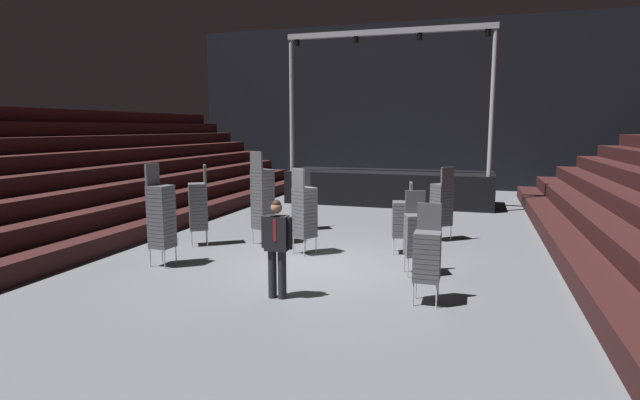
{
  "coord_description": "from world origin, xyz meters",
  "views": [
    {
      "loc": [
        3.24,
        -10.05,
        2.99
      ],
      "look_at": [
        -0.0,
        0.31,
        1.4
      ],
      "focal_mm": 28.02,
      "sensor_mm": 36.0,
      "label": 1
    }
  ],
  "objects_px": {
    "chair_stack_mid_right": "(304,211)",
    "chair_stack_rear_left": "(416,233)",
    "chair_stack_mid_centre": "(427,254)",
    "chair_stack_front_left": "(198,205)",
    "chair_stack_rear_right": "(161,215)",
    "chair_stack_front_right": "(262,198)",
    "chair_stack_mid_left": "(442,204)",
    "chair_stack_rear_centre": "(402,218)",
    "stage_riser": "(389,185)",
    "chair_stack_aisle_left": "(305,200)",
    "man_with_tie": "(277,243)"
  },
  "relations": [
    {
      "from": "chair_stack_rear_centre",
      "to": "chair_stack_front_left",
      "type": "bearing_deg",
      "value": 86.71
    },
    {
      "from": "chair_stack_mid_left",
      "to": "chair_stack_rear_centre",
      "type": "bearing_deg",
      "value": -158.59
    },
    {
      "from": "chair_stack_front_right",
      "to": "chair_stack_mid_left",
      "type": "distance_m",
      "value": 4.72
    },
    {
      "from": "chair_stack_front_left",
      "to": "chair_stack_mid_right",
      "type": "relative_size",
      "value": 1.0
    },
    {
      "from": "chair_stack_mid_right",
      "to": "chair_stack_rear_left",
      "type": "height_order",
      "value": "chair_stack_mid_right"
    },
    {
      "from": "chair_stack_front_left",
      "to": "chair_stack_mid_left",
      "type": "relative_size",
      "value": 1.04
    },
    {
      "from": "stage_riser",
      "to": "chair_stack_aisle_left",
      "type": "relative_size",
      "value": 4.61
    },
    {
      "from": "chair_stack_mid_centre",
      "to": "chair_stack_front_left",
      "type": "bearing_deg",
      "value": -24.02
    },
    {
      "from": "chair_stack_mid_centre",
      "to": "chair_stack_aisle_left",
      "type": "distance_m",
      "value": 6.64
    },
    {
      "from": "chair_stack_rear_left",
      "to": "chair_stack_aisle_left",
      "type": "height_order",
      "value": "same"
    },
    {
      "from": "chair_stack_rear_right",
      "to": "chair_stack_rear_left",
      "type": "bearing_deg",
      "value": 104.84
    },
    {
      "from": "chair_stack_front_left",
      "to": "chair_stack_rear_right",
      "type": "height_order",
      "value": "chair_stack_rear_right"
    },
    {
      "from": "chair_stack_rear_left",
      "to": "chair_stack_aisle_left",
      "type": "relative_size",
      "value": 1.0
    },
    {
      "from": "chair_stack_front_left",
      "to": "chair_stack_mid_left",
      "type": "height_order",
      "value": "chair_stack_front_left"
    },
    {
      "from": "stage_riser",
      "to": "man_with_tie",
      "type": "bearing_deg",
      "value": -90.05
    },
    {
      "from": "chair_stack_front_left",
      "to": "chair_stack_rear_right",
      "type": "bearing_deg",
      "value": 152.93
    },
    {
      "from": "chair_stack_front_left",
      "to": "chair_stack_rear_centre",
      "type": "relative_size",
      "value": 1.2
    },
    {
      "from": "stage_riser",
      "to": "chair_stack_rear_left",
      "type": "height_order",
      "value": "stage_riser"
    },
    {
      "from": "chair_stack_mid_right",
      "to": "chair_stack_rear_left",
      "type": "relative_size",
      "value": 1.2
    },
    {
      "from": "chair_stack_front_left",
      "to": "chair_stack_mid_right",
      "type": "xyz_separation_m",
      "value": [
        2.85,
        -0.04,
        0.0
      ]
    },
    {
      "from": "chair_stack_front_right",
      "to": "chair_stack_front_left",
      "type": "bearing_deg",
      "value": -134.74
    },
    {
      "from": "chair_stack_mid_left",
      "to": "chair_stack_rear_left",
      "type": "xyz_separation_m",
      "value": [
        -0.28,
        -3.4,
        -0.13
      ]
    },
    {
      "from": "chair_stack_rear_right",
      "to": "chair_stack_mid_centre",
      "type": "bearing_deg",
      "value": 87.88
    },
    {
      "from": "chair_stack_mid_left",
      "to": "chair_stack_rear_centre",
      "type": "height_order",
      "value": "chair_stack_mid_left"
    },
    {
      "from": "chair_stack_rear_left",
      "to": "chair_stack_rear_right",
      "type": "bearing_deg",
      "value": -8.02
    },
    {
      "from": "stage_riser",
      "to": "chair_stack_mid_left",
      "type": "xyz_separation_m",
      "value": [
        2.42,
        -6.06,
        0.25
      ]
    },
    {
      "from": "chair_stack_rear_right",
      "to": "chair_stack_aisle_left",
      "type": "relative_size",
      "value": 1.3
    },
    {
      "from": "chair_stack_mid_left",
      "to": "chair_stack_aisle_left",
      "type": "distance_m",
      "value": 3.93
    },
    {
      "from": "chair_stack_front_left",
      "to": "chair_stack_rear_left",
      "type": "relative_size",
      "value": 1.2
    },
    {
      "from": "chair_stack_mid_left",
      "to": "chair_stack_rear_left",
      "type": "bearing_deg",
      "value": -138.68
    },
    {
      "from": "stage_riser",
      "to": "chair_stack_front_left",
      "type": "height_order",
      "value": "stage_riser"
    },
    {
      "from": "chair_stack_front_left",
      "to": "chair_stack_rear_centre",
      "type": "xyz_separation_m",
      "value": [
        5.06,
        0.69,
        -0.17
      ]
    },
    {
      "from": "man_with_tie",
      "to": "chair_stack_rear_centre",
      "type": "xyz_separation_m",
      "value": [
        1.64,
        3.82,
        -0.13
      ]
    },
    {
      "from": "chair_stack_front_right",
      "to": "chair_stack_mid_left",
      "type": "height_order",
      "value": "chair_stack_front_right"
    },
    {
      "from": "chair_stack_rear_left",
      "to": "chair_stack_rear_centre",
      "type": "xyz_separation_m",
      "value": [
        -0.52,
        1.66,
        0.0
      ]
    },
    {
      "from": "chair_stack_mid_centre",
      "to": "chair_stack_rear_centre",
      "type": "relative_size",
      "value": 1.0
    },
    {
      "from": "chair_stack_front_right",
      "to": "chair_stack_rear_right",
      "type": "distance_m",
      "value": 2.82
    },
    {
      "from": "chair_stack_mid_right",
      "to": "chair_stack_rear_left",
      "type": "xyz_separation_m",
      "value": [
        2.72,
        -0.94,
        -0.17
      ]
    },
    {
      "from": "chair_stack_mid_right",
      "to": "chair_stack_rear_right",
      "type": "xyz_separation_m",
      "value": [
        -2.61,
        -1.89,
        0.08
      ]
    },
    {
      "from": "chair_stack_rear_left",
      "to": "chair_stack_rear_centre",
      "type": "bearing_deg",
      "value": -90.83
    },
    {
      "from": "chair_stack_rear_centre",
      "to": "chair_stack_mid_left",
      "type": "bearing_deg",
      "value": -35.58
    },
    {
      "from": "chair_stack_aisle_left",
      "to": "chair_stack_rear_right",
      "type": "bearing_deg",
      "value": 37.7
    },
    {
      "from": "chair_stack_mid_centre",
      "to": "chair_stack_rear_left",
      "type": "bearing_deg",
      "value": -77.53
    },
    {
      "from": "chair_stack_mid_right",
      "to": "chair_stack_aisle_left",
      "type": "relative_size",
      "value": 1.2
    },
    {
      "from": "chair_stack_mid_right",
      "to": "chair_stack_aisle_left",
      "type": "bearing_deg",
      "value": 138.55
    },
    {
      "from": "chair_stack_front_right",
      "to": "chair_stack_rear_left",
      "type": "distance_m",
      "value": 4.38
    },
    {
      "from": "chair_stack_front_right",
      "to": "chair_stack_rear_right",
      "type": "xyz_separation_m",
      "value": [
        -1.26,
        -2.52,
        -0.08
      ]
    },
    {
      "from": "chair_stack_front_left",
      "to": "chair_stack_front_right",
      "type": "xyz_separation_m",
      "value": [
        1.5,
        0.6,
        0.17
      ]
    },
    {
      "from": "man_with_tie",
      "to": "chair_stack_front_left",
      "type": "height_order",
      "value": "chair_stack_front_left"
    },
    {
      "from": "chair_stack_mid_right",
      "to": "chair_stack_aisle_left",
      "type": "distance_m",
      "value": 2.87
    }
  ]
}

